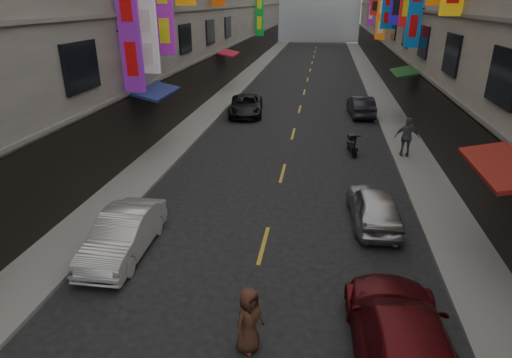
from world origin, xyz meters
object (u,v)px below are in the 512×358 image
(car_left_far, at_px, (246,105))
(car_right_near, at_px, (402,340))
(car_left_mid, at_px, (123,234))
(pedestrian_crossing, at_px, (249,320))
(car_right_mid, at_px, (374,206))
(scooter_far_right, at_px, (352,144))
(car_right_far, at_px, (361,106))
(pedestrian_rfar, at_px, (407,137))

(car_left_far, xyz_separation_m, car_right_near, (6.80, -20.15, 0.08))
(car_left_far, relative_size, car_right_near, 0.93)
(car_left_mid, bearing_deg, pedestrian_crossing, -38.09)
(car_right_near, distance_m, car_right_mid, 6.26)
(scooter_far_right, bearing_deg, car_right_far, -105.20)
(car_right_near, bearing_deg, pedestrian_rfar, -101.74)
(scooter_far_right, xyz_separation_m, car_left_mid, (-7.09, -10.25, 0.20))
(car_right_mid, relative_size, car_right_far, 0.96)
(car_left_far, distance_m, pedestrian_rfar, 11.42)
(scooter_far_right, distance_m, car_left_mid, 12.47)
(car_left_far, height_order, car_right_far, car_right_far)
(car_left_far, xyz_separation_m, car_right_far, (7.40, 0.91, 0.01))
(scooter_far_right, relative_size, car_left_far, 0.40)
(car_right_near, height_order, car_right_mid, car_right_near)
(car_left_mid, height_order, car_right_mid, car_left_mid)
(car_left_mid, bearing_deg, car_right_near, -24.95)
(car_right_mid, xyz_separation_m, pedestrian_rfar, (2.10, 6.80, 0.42))
(car_right_far, bearing_deg, car_right_near, 83.25)
(car_left_mid, bearing_deg, car_left_far, 86.30)
(car_right_near, xyz_separation_m, car_right_far, (0.60, 21.06, -0.07))
(pedestrian_rfar, distance_m, pedestrian_crossing, 14.06)
(car_left_far, height_order, pedestrian_rfar, pedestrian_rfar)
(car_left_far, bearing_deg, car_right_mid, -71.07)
(car_left_mid, bearing_deg, car_right_mid, 20.80)
(car_left_far, bearing_deg, scooter_far_right, -53.27)
(car_right_near, relative_size, pedestrian_crossing, 3.19)
(car_left_far, relative_size, pedestrian_crossing, 2.95)
(car_left_mid, distance_m, car_right_far, 19.58)
(scooter_far_right, xyz_separation_m, car_left_far, (-6.49, 6.71, 0.18))
(scooter_far_right, distance_m, car_left_far, 9.34)
(car_right_mid, height_order, pedestrian_rfar, pedestrian_rfar)
(car_left_mid, distance_m, car_right_mid, 8.05)
(scooter_far_right, bearing_deg, car_left_mid, 46.98)
(car_left_far, bearing_deg, car_left_mid, -99.32)
(car_left_far, bearing_deg, car_right_far, -0.32)
(car_right_far, height_order, pedestrian_crossing, pedestrian_crossing)
(car_right_near, distance_m, car_right_far, 21.06)
(pedestrian_rfar, bearing_deg, car_right_near, 85.06)
(scooter_far_right, relative_size, car_left_mid, 0.46)
(scooter_far_right, height_order, pedestrian_rfar, pedestrian_rfar)
(car_right_mid, distance_m, pedestrian_crossing, 6.99)
(car_right_far, relative_size, pedestrian_rfar, 2.09)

